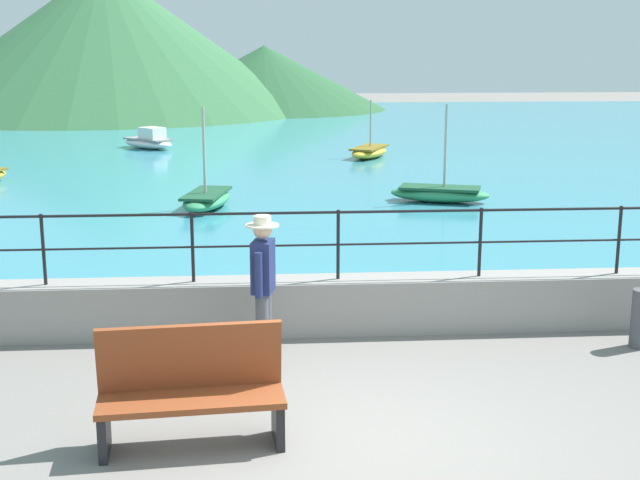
# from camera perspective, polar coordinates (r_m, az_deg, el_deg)

# --- Properties ---
(ground_plane) EXTENTS (120.00, 120.00, 0.00)m
(ground_plane) POSITION_cam_1_polar(r_m,az_deg,el_deg) (8.24, 3.34, -13.25)
(ground_plane) COLOR slate
(promenade_wall) EXTENTS (20.00, 0.56, 0.70)m
(promenade_wall) POSITION_cam_1_polar(r_m,az_deg,el_deg) (11.07, 1.20, -4.34)
(promenade_wall) COLOR gray
(promenade_wall) RESTS_ON ground
(railing) EXTENTS (18.44, 0.04, 0.90)m
(railing) POSITION_cam_1_polar(r_m,az_deg,el_deg) (10.83, 1.22, 0.59)
(railing) COLOR black
(railing) RESTS_ON promenade_wall
(lake_water) EXTENTS (64.00, 44.32, 0.06)m
(lake_water) POSITION_cam_1_polar(r_m,az_deg,el_deg) (33.38, -2.49, 6.64)
(lake_water) COLOR teal
(lake_water) RESTS_ON ground
(hill_main) EXTENTS (22.59, 22.59, 7.89)m
(hill_main) POSITION_cam_1_polar(r_m,az_deg,el_deg) (49.30, -14.09, 12.83)
(hill_main) COLOR #33663D
(hill_main) RESTS_ON ground
(hill_secondary) EXTENTS (14.14, 14.14, 3.65)m
(hill_secondary) POSITION_cam_1_polar(r_m,az_deg,el_deg) (49.87, -3.72, 10.74)
(hill_secondary) COLOR #285633
(hill_secondary) RESTS_ON ground
(bench_main) EXTENTS (1.74, 0.69, 1.13)m
(bench_main) POSITION_cam_1_polar(r_m,az_deg,el_deg) (8.05, -8.60, -9.66)
(bench_main) COLOR brown
(bench_main) RESTS_ON ground
(person_walking) EXTENTS (0.38, 0.56, 1.75)m
(person_walking) POSITION_cam_1_polar(r_m,az_deg,el_deg) (9.83, -3.81, -2.79)
(person_walking) COLOR #4C4C56
(person_walking) RESTS_ON ground
(boat_0) EXTENTS (2.29, 2.24, 0.76)m
(boat_0) POSITION_cam_1_polar(r_m,az_deg,el_deg) (31.08, -11.35, 6.50)
(boat_0) COLOR white
(boat_0) RESTS_ON lake_water
(boat_1) EXTENTS (2.47, 1.57, 2.27)m
(boat_1) POSITION_cam_1_polar(r_m,az_deg,el_deg) (20.14, 7.99, 3.12)
(boat_1) COLOR #338C59
(boat_1) RESTS_ON lake_water
(boat_2) EXTENTS (1.83, 2.46, 1.86)m
(boat_2) POSITION_cam_1_polar(r_m,az_deg,el_deg) (28.04, 3.31, 5.93)
(boat_2) COLOR gold
(boat_2) RESTS_ON lake_water
(boat_3) EXTENTS (1.34, 2.43, 2.27)m
(boat_3) POSITION_cam_1_polar(r_m,az_deg,el_deg) (19.36, -7.58, 2.74)
(boat_3) COLOR #338C59
(boat_3) RESTS_ON lake_water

